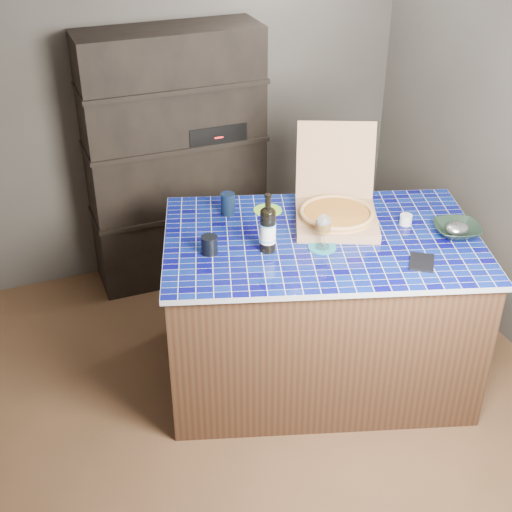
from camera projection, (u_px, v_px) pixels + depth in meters
name	position (u px, v px, depth m)	size (l,w,h in m)	color
room	(256.00, 211.00, 3.52)	(3.50, 3.50, 3.50)	brown
shelving_unit	(176.00, 160.00, 4.92)	(1.20, 0.41, 1.80)	black
kitchen_island	(319.00, 308.00, 4.15)	(1.98, 1.56, 0.95)	#3F2A19
pizza_box	(336.00, 211.00, 4.02)	(0.63, 0.68, 0.49)	#AE7D5A
mead_bottle	(268.00, 229.00, 3.72)	(0.09, 0.09, 0.33)	black
teal_trivet	(322.00, 247.00, 3.80)	(0.15, 0.15, 0.01)	#176B79
wine_glass	(323.00, 225.00, 3.73)	(0.09, 0.09, 0.20)	white
tumbler	(209.00, 245.00, 3.74)	(0.09, 0.09, 0.10)	black
dvd_case	(422.00, 262.00, 3.67)	(0.12, 0.17, 0.01)	black
bowl	(457.00, 230.00, 3.91)	(0.25, 0.25, 0.06)	black
foil_contents	(457.00, 228.00, 3.91)	(0.13, 0.11, 0.06)	#B7B4C0
white_jar	(406.00, 220.00, 4.02)	(0.07, 0.07, 0.06)	silver
navy_cup	(228.00, 204.00, 4.11)	(0.08, 0.08, 0.13)	black
green_trivet	(268.00, 210.00, 4.17)	(0.17, 0.17, 0.01)	#79C82A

